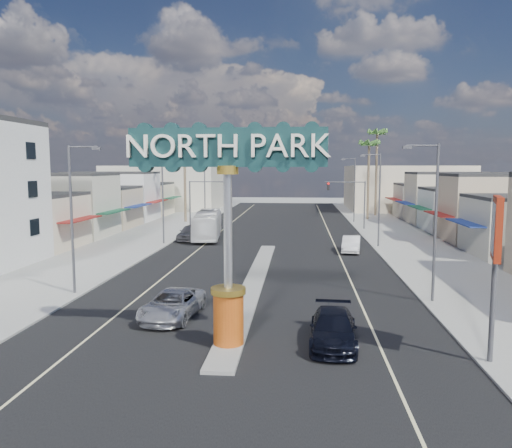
% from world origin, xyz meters
% --- Properties ---
extents(ground, '(160.00, 160.00, 0.00)m').
position_xyz_m(ground, '(0.00, 30.00, 0.00)').
color(ground, gray).
rests_on(ground, ground).
extents(road, '(20.00, 120.00, 0.01)m').
position_xyz_m(road, '(0.00, 30.00, 0.01)').
color(road, black).
rests_on(road, ground).
extents(median_island, '(1.30, 30.00, 0.16)m').
position_xyz_m(median_island, '(0.00, 14.00, 0.08)').
color(median_island, gray).
rests_on(median_island, ground).
extents(sidewalk_left, '(8.00, 120.00, 0.12)m').
position_xyz_m(sidewalk_left, '(-14.00, 30.00, 0.06)').
color(sidewalk_left, gray).
rests_on(sidewalk_left, ground).
extents(sidewalk_right, '(8.00, 120.00, 0.12)m').
position_xyz_m(sidewalk_right, '(14.00, 30.00, 0.06)').
color(sidewalk_right, gray).
rests_on(sidewalk_right, ground).
extents(storefront_row_left, '(12.00, 42.00, 6.00)m').
position_xyz_m(storefront_row_left, '(-24.00, 43.00, 3.00)').
color(storefront_row_left, beige).
rests_on(storefront_row_left, ground).
extents(storefront_row_right, '(12.00, 42.00, 6.00)m').
position_xyz_m(storefront_row_right, '(24.00, 43.00, 3.00)').
color(storefront_row_right, '#B7B29E').
rests_on(storefront_row_right, ground).
extents(backdrop_far_left, '(20.00, 20.00, 8.00)m').
position_xyz_m(backdrop_far_left, '(-22.00, 75.00, 4.00)').
color(backdrop_far_left, '#B7B29E').
rests_on(backdrop_far_left, ground).
extents(backdrop_far_right, '(20.00, 20.00, 8.00)m').
position_xyz_m(backdrop_far_right, '(22.00, 75.00, 4.00)').
color(backdrop_far_right, beige).
rests_on(backdrop_far_right, ground).
extents(gateway_sign, '(8.20, 1.50, 9.15)m').
position_xyz_m(gateway_sign, '(0.00, 1.98, 5.93)').
color(gateway_sign, '#B6410E').
rests_on(gateway_sign, median_island).
extents(traffic_signal_left, '(5.09, 0.45, 6.00)m').
position_xyz_m(traffic_signal_left, '(-9.18, 43.99, 4.27)').
color(traffic_signal_left, '#47474C').
rests_on(traffic_signal_left, ground).
extents(traffic_signal_right, '(5.09, 0.45, 6.00)m').
position_xyz_m(traffic_signal_right, '(9.18, 43.99, 4.27)').
color(traffic_signal_right, '#47474C').
rests_on(traffic_signal_right, ground).
extents(streetlight_l_near, '(2.03, 0.22, 9.00)m').
position_xyz_m(streetlight_l_near, '(-10.43, 10.00, 5.07)').
color(streetlight_l_near, '#47474C').
rests_on(streetlight_l_near, ground).
extents(streetlight_l_mid, '(2.03, 0.22, 9.00)m').
position_xyz_m(streetlight_l_mid, '(-10.43, 30.00, 5.07)').
color(streetlight_l_mid, '#47474C').
rests_on(streetlight_l_mid, ground).
extents(streetlight_l_far, '(2.03, 0.22, 9.00)m').
position_xyz_m(streetlight_l_far, '(-10.43, 52.00, 5.07)').
color(streetlight_l_far, '#47474C').
rests_on(streetlight_l_far, ground).
extents(streetlight_r_near, '(2.03, 0.22, 9.00)m').
position_xyz_m(streetlight_r_near, '(10.43, 10.00, 5.07)').
color(streetlight_r_near, '#47474C').
rests_on(streetlight_r_near, ground).
extents(streetlight_r_mid, '(2.03, 0.22, 9.00)m').
position_xyz_m(streetlight_r_mid, '(10.43, 30.00, 5.07)').
color(streetlight_r_mid, '#47474C').
rests_on(streetlight_r_mid, ground).
extents(streetlight_r_far, '(2.03, 0.22, 9.00)m').
position_xyz_m(streetlight_r_far, '(10.43, 52.00, 5.07)').
color(streetlight_r_far, '#47474C').
rests_on(streetlight_r_far, ground).
extents(palm_left_far, '(2.60, 2.60, 13.10)m').
position_xyz_m(palm_left_far, '(-13.00, 50.00, 11.50)').
color(palm_left_far, brown).
rests_on(palm_left_far, ground).
extents(palm_right_mid, '(2.60, 2.60, 12.10)m').
position_xyz_m(palm_right_mid, '(13.00, 56.00, 10.60)').
color(palm_right_mid, brown).
rests_on(palm_right_mid, ground).
extents(palm_right_far, '(2.60, 2.60, 14.10)m').
position_xyz_m(palm_right_far, '(15.00, 62.00, 12.39)').
color(palm_right_far, brown).
rests_on(palm_right_far, ground).
extents(suv_left, '(2.83, 5.31, 1.42)m').
position_xyz_m(suv_left, '(-3.46, 5.87, 0.71)').
color(suv_left, silver).
rests_on(suv_left, ground).
extents(suv_right, '(2.27, 5.00, 1.42)m').
position_xyz_m(suv_right, '(4.50, 2.70, 0.71)').
color(suv_right, black).
rests_on(suv_right, ground).
extents(car_parked_left, '(2.38, 5.08, 1.68)m').
position_xyz_m(car_parked_left, '(-8.54, 33.06, 0.84)').
color(car_parked_left, '#595A5E').
rests_on(car_parked_left, ground).
extents(car_parked_right, '(2.13, 4.62, 1.47)m').
position_xyz_m(car_parked_right, '(7.72, 27.02, 0.73)').
color(car_parked_right, silver).
rests_on(car_parked_right, ground).
extents(city_bus, '(3.71, 10.97, 3.00)m').
position_xyz_m(city_bus, '(-7.00, 34.66, 1.50)').
color(city_bus, silver).
rests_on(city_bus, ground).
extents(bank_pylon_sign, '(0.83, 2.01, 6.48)m').
position_xyz_m(bank_pylon_sign, '(10.49, 1.03, 5.02)').
color(bank_pylon_sign, '#47474C').
rests_on(bank_pylon_sign, sidewalk_right).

